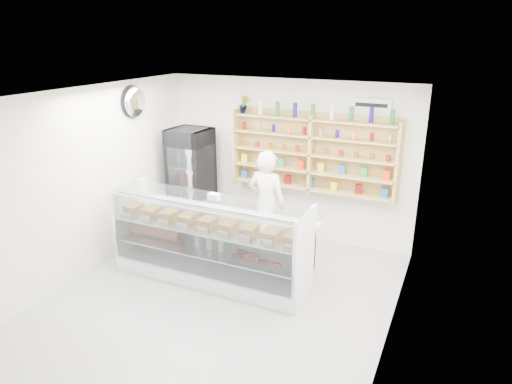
% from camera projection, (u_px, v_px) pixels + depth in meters
% --- Properties ---
extents(room, '(5.00, 5.00, 5.00)m').
position_uv_depth(room, '(217.00, 206.00, 5.88)').
color(room, '#9B9B9F').
rests_on(room, ground).
extents(display_counter, '(2.95, 0.88, 1.29)m').
position_uv_depth(display_counter, '(212.00, 256.00, 6.82)').
color(display_counter, white).
rests_on(display_counter, floor).
extents(shop_worker, '(0.69, 0.49, 1.80)m').
position_uv_depth(shop_worker, '(267.00, 205.00, 7.33)').
color(shop_worker, silver).
rests_on(shop_worker, floor).
extents(drinks_cooler, '(0.71, 0.69, 1.91)m').
position_uv_depth(drinks_cooler, '(191.00, 180.00, 8.35)').
color(drinks_cooler, black).
rests_on(drinks_cooler, floor).
extents(wall_shelving, '(2.84, 0.28, 1.33)m').
position_uv_depth(wall_shelving, '(311.00, 154.00, 7.63)').
color(wall_shelving, tan).
rests_on(wall_shelving, back_wall).
extents(potted_plant, '(0.19, 0.16, 0.31)m').
position_uv_depth(potted_plant, '(244.00, 104.00, 7.87)').
color(potted_plant, '#1E6626').
rests_on(potted_plant, wall_shelving).
extents(security_mirror, '(0.15, 0.50, 0.50)m').
position_uv_depth(security_mirror, '(135.00, 102.00, 7.42)').
color(security_mirror, silver).
rests_on(security_mirror, left_wall).
extents(wall_sign, '(0.62, 0.03, 0.20)m').
position_uv_depth(wall_sign, '(371.00, 105.00, 7.10)').
color(wall_sign, white).
rests_on(wall_sign, back_wall).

